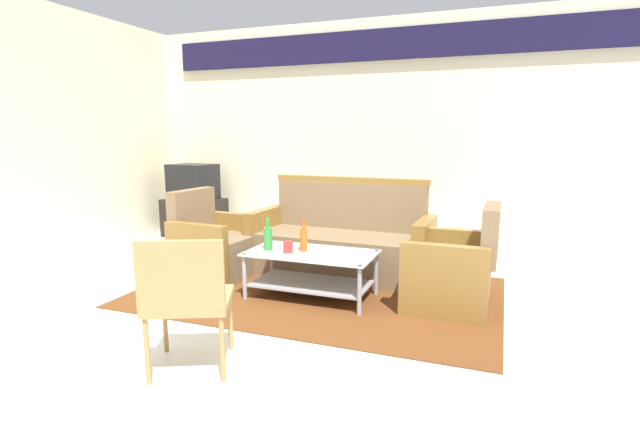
# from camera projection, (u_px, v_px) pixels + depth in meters

# --- Properties ---
(ground_plane) EXTENTS (14.00, 14.00, 0.00)m
(ground_plane) POSITION_uv_depth(u_px,v_px,m) (280.00, 329.00, 3.53)
(ground_plane) COLOR white
(wall_back) EXTENTS (6.52, 0.19, 2.80)m
(wall_back) POSITION_uv_depth(u_px,v_px,m) (383.00, 128.00, 6.06)
(wall_back) COLOR beige
(wall_back) RESTS_ON ground
(rug) EXTENTS (3.14, 2.04, 0.01)m
(rug) POSITION_uv_depth(u_px,v_px,m) (318.00, 292.00, 4.33)
(rug) COLOR brown
(rug) RESTS_ON ground
(couch) EXTENTS (1.82, 0.79, 0.96)m
(couch) POSITION_uv_depth(u_px,v_px,m) (341.00, 244.00, 4.85)
(couch) COLOR #7F6647
(couch) RESTS_ON rug
(armchair_left) EXTENTS (0.75, 0.81, 0.85)m
(armchair_left) POSITION_uv_depth(u_px,v_px,m) (215.00, 248.00, 4.80)
(armchair_left) COLOR #7F6647
(armchair_left) RESTS_ON rug
(armchair_right) EXTENTS (0.70, 0.76, 0.85)m
(armchair_right) POSITION_uv_depth(u_px,v_px,m) (453.00, 273.00, 3.93)
(armchair_right) COLOR #7F6647
(armchair_right) RESTS_ON rug
(coffee_table) EXTENTS (1.10, 0.60, 0.40)m
(coffee_table) POSITION_uv_depth(u_px,v_px,m) (311.00, 268.00, 4.14)
(coffee_table) COLOR silver
(coffee_table) RESTS_ON rug
(bottle_green) EXTENTS (0.07, 0.07, 0.28)m
(bottle_green) POSITION_uv_depth(u_px,v_px,m) (268.00, 238.00, 4.18)
(bottle_green) COLOR #2D8C38
(bottle_green) RESTS_ON coffee_table
(bottle_orange) EXTENTS (0.06, 0.06, 0.27)m
(bottle_orange) POSITION_uv_depth(u_px,v_px,m) (304.00, 239.00, 4.14)
(bottle_orange) COLOR #D85919
(bottle_orange) RESTS_ON coffee_table
(cup) EXTENTS (0.08, 0.08, 0.10)m
(cup) POSITION_uv_depth(u_px,v_px,m) (288.00, 247.00, 4.09)
(cup) COLOR red
(cup) RESTS_ON coffee_table
(tv_stand) EXTENTS (0.80, 0.50, 0.52)m
(tv_stand) POSITION_uv_depth(u_px,v_px,m) (195.00, 217.00, 6.71)
(tv_stand) COLOR black
(tv_stand) RESTS_ON ground
(television) EXTENTS (0.65, 0.51, 0.48)m
(television) POSITION_uv_depth(u_px,v_px,m) (193.00, 182.00, 6.62)
(television) COLOR black
(television) RESTS_ON tv_stand
(wicker_chair) EXTENTS (0.64, 0.64, 0.84)m
(wicker_chair) POSITION_uv_depth(u_px,v_px,m) (186.00, 294.00, 2.79)
(wicker_chair) COLOR #AD844C
(wicker_chair) RESTS_ON ground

